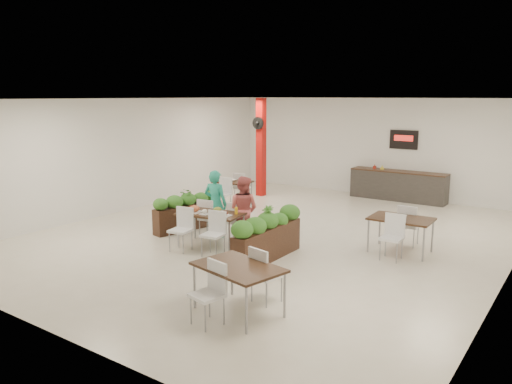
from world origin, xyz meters
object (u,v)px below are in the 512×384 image
at_px(diner_woman, 243,209).
at_px(service_counter, 398,185).
at_px(planter_left, 188,209).
at_px(main_table, 210,218).
at_px(side_table_a, 233,185).
at_px(side_table_c, 238,273).
at_px(planter_right, 268,235).
at_px(red_column, 261,146).
at_px(diner_man, 215,204).
at_px(side_table_b, 401,223).

bearing_deg(diner_woman, service_counter, -110.52).
xyz_separation_m(service_counter, planter_left, (-3.07, -6.43, 0.02)).
distance_m(main_table, side_table_a, 4.12).
height_order(service_counter, side_table_c, service_counter).
relative_size(planter_left, planter_right, 0.91).
bearing_deg(planter_left, planter_right, -16.03).
bearing_deg(planter_left, red_column, 101.42).
bearing_deg(diner_man, side_table_a, -68.64).
bearing_deg(service_counter, main_table, -103.51).
xyz_separation_m(service_counter, side_table_c, (0.84, -9.61, 0.14)).
xyz_separation_m(red_column, diner_man, (1.88, -4.67, -0.85)).
height_order(planter_right, side_table_a, planter_right).
bearing_deg(side_table_c, main_table, 148.94).
height_order(planter_left, side_table_a, planter_left).
height_order(red_column, service_counter, red_column).
bearing_deg(side_table_b, service_counter, 107.61).
relative_size(diner_woman, side_table_b, 0.93).
relative_size(planter_left, side_table_a, 1.18).
xyz_separation_m(main_table, diner_woman, (0.41, 0.66, 0.12)).
bearing_deg(side_table_c, planter_right, 125.65).
relative_size(diner_woman, planter_right, 0.71).
distance_m(diner_woman, side_table_c, 3.77).
height_order(side_table_a, side_table_b, same).
bearing_deg(planter_right, service_counter, 88.65).
bearing_deg(diner_man, side_table_b, -171.27).
relative_size(service_counter, planter_left, 1.53).
distance_m(service_counter, side_table_c, 9.65).
distance_m(red_column, side_table_c, 9.19).
relative_size(service_counter, side_table_b, 1.84).
bearing_deg(diner_woman, side_table_a, -58.26).
bearing_deg(diner_woman, diner_man, -9.11).
height_order(service_counter, planter_right, service_counter).
distance_m(service_counter, diner_woman, 6.67).
distance_m(diner_man, side_table_c, 4.28).
distance_m(red_column, planter_right, 6.72).
xyz_separation_m(red_column, main_table, (2.27, -5.33, -1.01)).
relative_size(red_column, planter_right, 1.49).
xyz_separation_m(planter_right, side_table_b, (2.04, 2.02, 0.12)).
xyz_separation_m(planter_left, planter_right, (2.90, -0.83, 0.00)).
bearing_deg(planter_right, red_column, 125.31).
distance_m(service_counter, diner_man, 6.87).
relative_size(red_column, side_table_c, 1.91).
bearing_deg(side_table_b, side_table_a, 162.20).
distance_m(red_column, service_counter, 4.56).
bearing_deg(diner_woman, planter_right, 138.25).
bearing_deg(main_table, diner_woman, 58.08).
relative_size(planter_right, side_table_b, 1.31).
height_order(diner_man, planter_right, diner_man).
bearing_deg(side_table_b, red_column, 148.04).
distance_m(main_table, side_table_b, 4.08).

